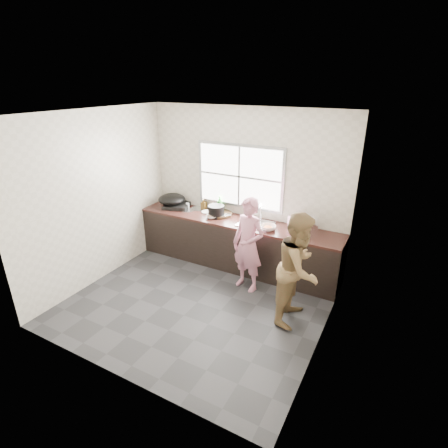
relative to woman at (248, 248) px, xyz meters
The scene contains 30 objects.
floor 1.12m from the woman, 122.68° to the right, with size 3.60×3.20×0.01m, color #2C2C2F.
ceiling 2.19m from the woman, 122.68° to the right, with size 3.60×3.20×0.01m, color silver.
wall_back 1.18m from the woman, 118.60° to the left, with size 3.60×0.01×2.70m, color beige.
wall_left 2.48m from the woman, 162.06° to the right, with size 0.01×3.20×2.70m, color silver.
wall_right 1.66m from the woman, 28.97° to the right, with size 0.01×3.20×2.70m, color silver.
wall_front 2.48m from the woman, 101.42° to the right, with size 3.60×0.01×2.70m, color silver.
cabinet 0.78m from the woman, 130.57° to the left, with size 3.60×0.62×0.82m, color black.
countertop 0.74m from the woman, 130.57° to the left, with size 3.60×0.64×0.04m, color #331914.
sink 0.59m from the woman, 102.56° to the left, with size 0.55×0.45×0.02m, color silver.
faucet 0.82m from the woman, 99.29° to the left, with size 0.02×0.02×0.30m, color silver.
window_frame 1.33m from the woman, 123.91° to the left, with size 1.60×0.05×1.10m, color #9EA0A5.
window_glazing 1.32m from the woman, 124.70° to the left, with size 1.50×0.01×1.00m, color white.
woman is the anchor object (origin of this frame).
person_side 0.99m from the woman, 22.84° to the right, with size 0.76×0.59×1.55m, color brown.
cutting_board 1.08m from the woman, 142.92° to the left, with size 0.43×0.43×0.04m, color #312213.
cleaver 0.96m from the woman, 141.24° to the left, with size 0.22×0.11×0.01m, color #A9ABB0.
bowl_mince 1.03m from the woman, 154.24° to the left, with size 0.19×0.19×0.05m, color white.
bowl_crabs 0.50m from the woman, 72.22° to the left, with size 0.20×0.20×0.06m, color white.
bowl_held 0.46m from the woman, 124.84° to the left, with size 0.20×0.20×0.06m, color silver.
black_pot 1.06m from the woman, 147.83° to the left, with size 0.28×0.28×0.20m, color black.
plate_food 1.32m from the woman, 149.63° to the left, with size 0.20×0.20×0.02m, color silver.
bottle_green 1.25m from the woman, 139.90° to the left, with size 0.12×0.12×0.30m, color #2C822A.
bottle_brown_tall 1.51m from the woman, 148.34° to the left, with size 0.08×0.08×0.18m, color #503714.
bottle_brown_short 1.24m from the woman, 146.30° to the left, with size 0.13×0.13×0.17m, color #412210.
glass_jar 1.72m from the woman, 156.13° to the left, with size 0.06×0.06×0.09m, color silver.
burner 1.88m from the woman, 160.41° to the left, with size 0.44×0.44×0.07m, color black.
wok 1.97m from the woman, 162.23° to the left, with size 0.50×0.50×0.19m, color black.
dish_rack 0.91m from the woman, 39.29° to the left, with size 0.38×0.27×0.29m, color white.
pot_lid_left 1.60m from the woman, 158.92° to the left, with size 0.24×0.24×0.01m, color silver.
pot_lid_right 1.55m from the woman, 151.42° to the left, with size 0.27×0.27×0.01m, color #A7ABAE.
Camera 1 is at (2.42, -3.65, 3.08)m, focal length 28.00 mm.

